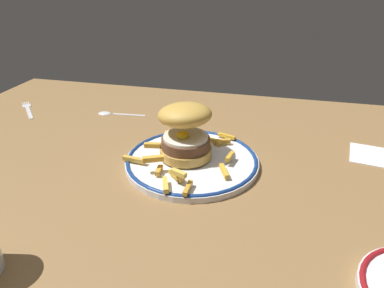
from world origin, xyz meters
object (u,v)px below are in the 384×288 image
at_px(burger, 185,129).
at_px(fork, 28,109).
at_px(napkin, 375,156).
at_px(spoon, 110,113).
at_px(dinner_plate, 192,160).

height_order(burger, fork, burger).
height_order(fork, napkin, same).
bearing_deg(spoon, napkin, -7.58).
bearing_deg(dinner_plate, spoon, 143.50).
relative_size(fork, spoon, 0.86).
bearing_deg(dinner_plate, burger, 145.59).
height_order(dinner_plate, fork, dinner_plate).
xyz_separation_m(dinner_plate, burger, (-0.02, 0.01, 0.06)).
xyz_separation_m(fork, napkin, (0.89, -0.06, 0.00)).
bearing_deg(napkin, spoon, 172.42).
bearing_deg(burger, dinner_plate, -34.41).
distance_m(fork, napkin, 0.89).
bearing_deg(spoon, fork, -173.74).
relative_size(burger, spoon, 1.15).
distance_m(spoon, napkin, 0.66).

